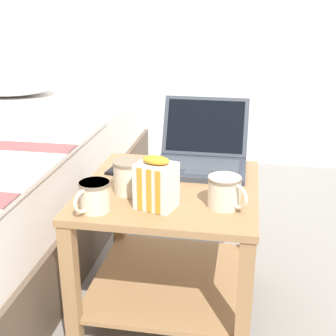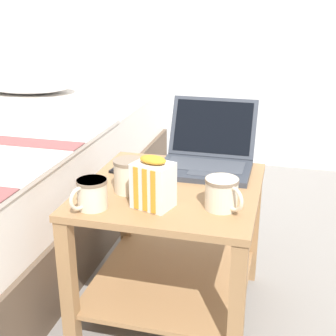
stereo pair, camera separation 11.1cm
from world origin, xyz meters
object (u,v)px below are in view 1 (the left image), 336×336
(laptop, at_px, (202,154))
(mug_front_right, at_px, (225,190))
(mug_front_left, at_px, (94,195))
(mug_mid_center, at_px, (130,175))
(cell_phone, at_px, (123,168))
(snack_bag, at_px, (156,184))

(laptop, distance_m, mug_front_right, 0.35)
(laptop, bearing_deg, mug_front_left, -121.70)
(mug_front_left, distance_m, mug_mid_center, 0.16)
(cell_phone, bearing_deg, laptop, 17.27)
(mug_front_left, bearing_deg, snack_bag, 17.98)
(mug_front_left, height_order, mug_mid_center, mug_mid_center)
(laptop, relative_size, mug_front_left, 2.73)
(snack_bag, bearing_deg, laptop, 75.85)
(mug_front_left, distance_m, snack_bag, 0.18)
(mug_front_left, distance_m, mug_front_right, 0.38)
(laptop, relative_size, mug_front_right, 2.79)
(mug_mid_center, bearing_deg, mug_front_left, -114.68)
(mug_front_left, distance_m, cell_phone, 0.34)
(mug_front_left, relative_size, cell_phone, 0.81)
(mug_front_right, relative_size, snack_bag, 0.77)
(mug_front_left, relative_size, mug_mid_center, 0.93)
(mug_front_left, xyz_separation_m, cell_phone, (-0.01, 0.34, -0.04))
(mug_mid_center, relative_size, cell_phone, 0.88)
(laptop, xyz_separation_m, mug_mid_center, (-0.20, -0.28, 0.01))
(mug_front_left, xyz_separation_m, mug_front_right, (0.37, 0.09, 0.00))
(mug_front_left, height_order, cell_phone, mug_front_left)
(laptop, relative_size, mug_mid_center, 2.53)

